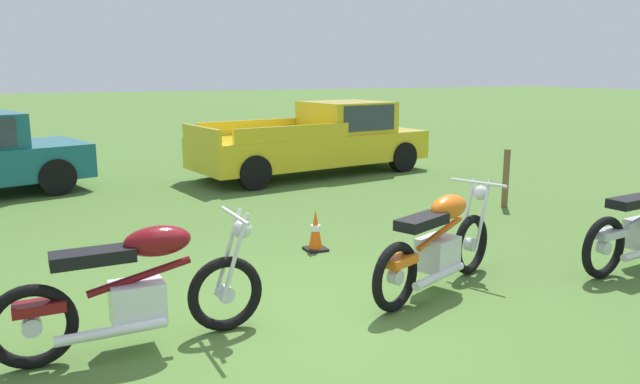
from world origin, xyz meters
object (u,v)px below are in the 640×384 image
Objects in this scene: motorcycle_orange at (439,243)px; traffic_cone at (316,232)px; fence_post_wooden at (506,178)px; pickup_truck_yellow at (323,138)px; motorcycle_maroon at (138,289)px.

motorcycle_orange is 1.83m from traffic_cone.
motorcycle_orange is at bearing -140.59° from fence_post_wooden.
pickup_truck_yellow is (1.93, 6.78, 0.27)m from motorcycle_orange.
motorcycle_orange is 0.36× the size of pickup_truck_yellow.
pickup_truck_yellow reaches higher than motorcycle_orange.
motorcycle_maroon reaches higher than fence_post_wooden.
motorcycle_maroon is 2.88m from motorcycle_orange.
fence_post_wooden is 1.83× the size of traffic_cone.
pickup_truck_yellow is at bearing 63.89° from traffic_cone.
pickup_truck_yellow is 5.63m from traffic_cone.
motorcycle_maroon reaches higher than traffic_cone.
motorcycle_maroon is at bearing -134.52° from pickup_truck_yellow.
motorcycle_orange reaches higher than fence_post_wooden.
motorcycle_maroon is at bearing -156.10° from fence_post_wooden.
pickup_truck_yellow is 5.63× the size of fence_post_wooden.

